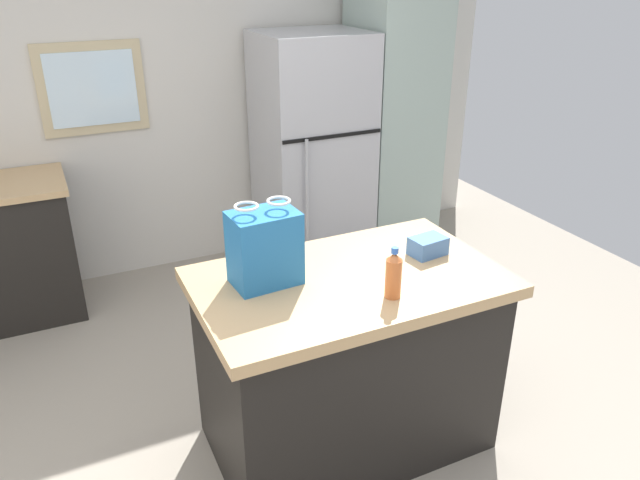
{
  "coord_description": "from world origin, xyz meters",
  "views": [
    {
      "loc": [
        -0.83,
        -1.91,
        2.18
      ],
      "look_at": [
        0.29,
        0.45,
        0.96
      ],
      "focal_mm": 34.31,
      "sensor_mm": 36.0,
      "label": 1
    }
  ],
  "objects_px": {
    "small_box": "(428,246)",
    "bottle": "(393,275)",
    "tall_cabinet": "(393,108)",
    "shopping_bag": "(265,248)",
    "refrigerator": "(312,152)",
    "kitchen_island": "(347,362)"
  },
  "relations": [
    {
      "from": "kitchen_island",
      "to": "refrigerator",
      "type": "bearing_deg",
      "value": 69.88
    },
    {
      "from": "shopping_bag",
      "to": "bottle",
      "type": "relative_size",
      "value": 1.64
    },
    {
      "from": "shopping_bag",
      "to": "kitchen_island",
      "type": "bearing_deg",
      "value": -17.66
    },
    {
      "from": "tall_cabinet",
      "to": "refrigerator",
      "type": "bearing_deg",
      "value": -179.98
    },
    {
      "from": "bottle",
      "to": "small_box",
      "type": "bearing_deg",
      "value": 36.97
    },
    {
      "from": "bottle",
      "to": "tall_cabinet",
      "type": "bearing_deg",
      "value": 58.62
    },
    {
      "from": "shopping_bag",
      "to": "small_box",
      "type": "relative_size",
      "value": 2.23
    },
    {
      "from": "refrigerator",
      "to": "small_box",
      "type": "distance_m",
      "value": 1.9
    },
    {
      "from": "tall_cabinet",
      "to": "small_box",
      "type": "bearing_deg",
      "value": -116.95
    },
    {
      "from": "shopping_bag",
      "to": "refrigerator",
      "type": "bearing_deg",
      "value": 59.89
    },
    {
      "from": "refrigerator",
      "to": "tall_cabinet",
      "type": "height_order",
      "value": "tall_cabinet"
    },
    {
      "from": "small_box",
      "to": "bottle",
      "type": "relative_size",
      "value": 0.73
    },
    {
      "from": "shopping_bag",
      "to": "small_box",
      "type": "distance_m",
      "value": 0.79
    },
    {
      "from": "kitchen_island",
      "to": "shopping_bag",
      "type": "distance_m",
      "value": 0.71
    },
    {
      "from": "kitchen_island",
      "to": "shopping_bag",
      "type": "height_order",
      "value": "shopping_bag"
    },
    {
      "from": "tall_cabinet",
      "to": "small_box",
      "type": "height_order",
      "value": "tall_cabinet"
    },
    {
      "from": "shopping_bag",
      "to": "small_box",
      "type": "bearing_deg",
      "value": -5.25
    },
    {
      "from": "tall_cabinet",
      "to": "shopping_bag",
      "type": "distance_m",
      "value": 2.51
    },
    {
      "from": "tall_cabinet",
      "to": "kitchen_island",
      "type": "bearing_deg",
      "value": -125.88
    },
    {
      "from": "kitchen_island",
      "to": "shopping_bag",
      "type": "xyz_separation_m",
      "value": [
        -0.35,
        0.11,
        0.61
      ]
    },
    {
      "from": "kitchen_island",
      "to": "small_box",
      "type": "bearing_deg",
      "value": 5.1
    },
    {
      "from": "kitchen_island",
      "to": "tall_cabinet",
      "type": "height_order",
      "value": "tall_cabinet"
    }
  ]
}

